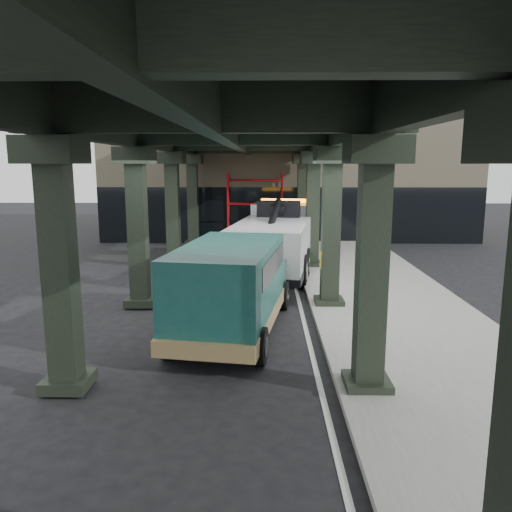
# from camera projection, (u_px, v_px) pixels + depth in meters

# --- Properties ---
(ground) EXTENTS (90.00, 90.00, 0.00)m
(ground) POSITION_uv_depth(u_px,v_px,m) (245.00, 327.00, 13.95)
(ground) COLOR black
(ground) RESTS_ON ground
(sidewalk) EXTENTS (5.00, 40.00, 0.15)m
(sidewalk) POSITION_uv_depth(u_px,v_px,m) (389.00, 305.00, 15.83)
(sidewalk) COLOR gray
(sidewalk) RESTS_ON ground
(lane_stripe) EXTENTS (0.12, 38.00, 0.01)m
(lane_stripe) POSITION_uv_depth(u_px,v_px,m) (300.00, 307.00, 15.89)
(lane_stripe) COLOR silver
(lane_stripe) RESTS_ON ground
(viaduct) EXTENTS (7.40, 32.00, 6.40)m
(viaduct) POSITION_uv_depth(u_px,v_px,m) (233.00, 131.00, 14.93)
(viaduct) COLOR black
(viaduct) RESTS_ON ground
(building) EXTENTS (22.00, 10.00, 8.00)m
(building) POSITION_uv_depth(u_px,v_px,m) (287.00, 172.00, 32.85)
(building) COLOR #C6B793
(building) RESTS_ON ground
(scaffolding) EXTENTS (3.08, 0.88, 4.00)m
(scaffolding) POSITION_uv_depth(u_px,v_px,m) (255.00, 207.00, 27.97)
(scaffolding) COLOR red
(scaffolding) RESTS_ON ground
(tow_truck) EXTENTS (3.92, 9.68, 3.09)m
(tow_truck) POSITION_uv_depth(u_px,v_px,m) (277.00, 236.00, 20.90)
(tow_truck) COLOR black
(tow_truck) RESTS_ON ground
(towed_van) EXTENTS (3.23, 6.38, 2.48)m
(towed_van) POSITION_uv_depth(u_px,v_px,m) (232.00, 286.00, 13.15)
(towed_van) COLOR #134741
(towed_van) RESTS_ON ground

